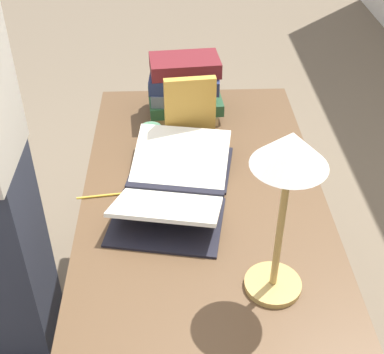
{
  "coord_description": "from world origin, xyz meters",
  "views": [
    {
      "loc": [
        1.27,
        -0.09,
        1.81
      ],
      "look_at": [
        -0.04,
        -0.04,
        0.82
      ],
      "focal_mm": 50.0,
      "sensor_mm": 36.0,
      "label": 1
    }
  ],
  "objects_px": {
    "book_stack_tall": "(185,88)",
    "reading_lamp": "(288,172)",
    "open_book": "(174,186)",
    "pencil": "(101,196)",
    "coffee_mug": "(152,137)",
    "book_standing_upright": "(190,113)"
  },
  "relations": [
    {
      "from": "reading_lamp",
      "to": "book_stack_tall",
      "type": "bearing_deg",
      "value": -167.25
    },
    {
      "from": "book_standing_upright",
      "to": "coffee_mug",
      "type": "distance_m",
      "value": 0.16
    },
    {
      "from": "reading_lamp",
      "to": "open_book",
      "type": "bearing_deg",
      "value": -147.88
    },
    {
      "from": "book_stack_tall",
      "to": "coffee_mug",
      "type": "relative_size",
      "value": 3.0
    },
    {
      "from": "open_book",
      "to": "book_stack_tall",
      "type": "distance_m",
      "value": 0.51
    },
    {
      "from": "coffee_mug",
      "to": "book_stack_tall",
      "type": "bearing_deg",
      "value": 152.2
    },
    {
      "from": "book_standing_upright",
      "to": "open_book",
      "type": "bearing_deg",
      "value": -17.98
    },
    {
      "from": "book_stack_tall",
      "to": "reading_lamp",
      "type": "bearing_deg",
      "value": 12.75
    },
    {
      "from": "open_book",
      "to": "reading_lamp",
      "type": "distance_m",
      "value": 0.58
    },
    {
      "from": "book_stack_tall",
      "to": "pencil",
      "type": "bearing_deg",
      "value": -28.93
    },
    {
      "from": "coffee_mug",
      "to": "reading_lamp",
      "type": "bearing_deg",
      "value": 26.27
    },
    {
      "from": "book_standing_upright",
      "to": "reading_lamp",
      "type": "height_order",
      "value": "reading_lamp"
    },
    {
      "from": "book_standing_upright",
      "to": "coffee_mug",
      "type": "xyz_separation_m",
      "value": [
        0.02,
        -0.14,
        -0.09
      ]
    },
    {
      "from": "pencil",
      "to": "book_standing_upright",
      "type": "bearing_deg",
      "value": 134.72
    },
    {
      "from": "book_standing_upright",
      "to": "coffee_mug",
      "type": "bearing_deg",
      "value": -88.99
    },
    {
      "from": "coffee_mug",
      "to": "pencil",
      "type": "bearing_deg",
      "value": -29.88
    },
    {
      "from": "pencil",
      "to": "coffee_mug",
      "type": "bearing_deg",
      "value": 150.12
    },
    {
      "from": "coffee_mug",
      "to": "pencil",
      "type": "height_order",
      "value": "coffee_mug"
    },
    {
      "from": "pencil",
      "to": "open_book",
      "type": "bearing_deg",
      "value": 92.52
    },
    {
      "from": "open_book",
      "to": "book_standing_upright",
      "type": "height_order",
      "value": "book_standing_upright"
    },
    {
      "from": "pencil",
      "to": "book_stack_tall",
      "type": "bearing_deg",
      "value": 151.07
    },
    {
      "from": "book_standing_upright",
      "to": "coffee_mug",
      "type": "height_order",
      "value": "book_standing_upright"
    }
  ]
}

